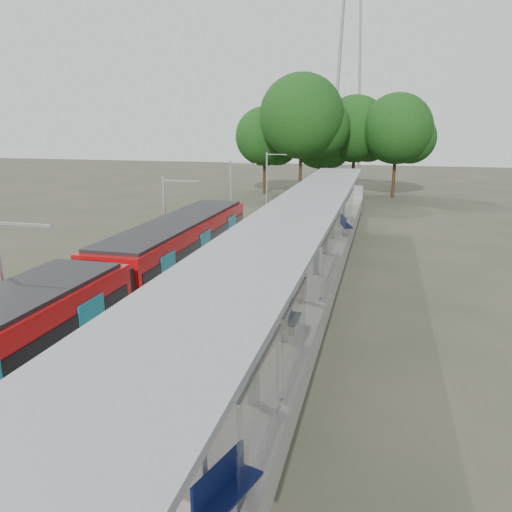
{
  "coord_description": "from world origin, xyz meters",
  "views": [
    {
      "loc": [
        4.91,
        -5.22,
        8.05
      ],
      "look_at": [
        -0.45,
        15.8,
        2.3
      ],
      "focal_mm": 35.0,
      "sensor_mm": 36.0,
      "label": 1
    }
  ],
  "objects": [
    {
      "name": "bench_near",
      "position": [
        2.44,
        2.17,
        1.57
      ],
      "size": [
        0.94,
        1.66,
        1.09
      ],
      "rotation": [
        0.0,
        0.0,
        -0.3
      ],
      "color": "#0F184C",
      "rests_on": "platform"
    },
    {
      "name": "catenary_masts",
      "position": [
        -6.22,
        19.0,
        2.91
      ],
      "size": [
        2.08,
        48.16,
        5.4
      ],
      "color": "#9EA0A5",
      "rests_on": "ground"
    },
    {
      "name": "pylon",
      "position": [
        -1.0,
        73.0,
        19.0
      ],
      "size": [
        8.0,
        4.0,
        38.0
      ],
      "primitive_type": null,
      "color": "#9EA0A5",
      "rests_on": "ground"
    },
    {
      "name": "trackbed",
      "position": [
        -4.5,
        20.0,
        0.12
      ],
      "size": [
        3.0,
        70.0,
        0.24
      ],
      "primitive_type": "cube",
      "color": "#59544C",
      "rests_on": "ground"
    },
    {
      "name": "train",
      "position": [
        -4.5,
        9.56,
        2.05
      ],
      "size": [
        2.74,
        27.6,
        3.62
      ],
      "color": "black",
      "rests_on": "ground"
    },
    {
      "name": "litter_bin",
      "position": [
        1.16,
        14.27,
        1.45
      ],
      "size": [
        0.55,
        0.55,
        0.91
      ],
      "primitive_type": "cylinder",
      "rotation": [
        0.0,
        0.0,
        0.29
      ],
      "color": "#9EA0A5",
      "rests_on": "platform"
    },
    {
      "name": "canopy",
      "position": [
        1.61,
        16.19,
        4.2
      ],
      "size": [
        3.27,
        38.0,
        3.66
      ],
      "color": "#9EA0A5",
      "rests_on": "platform"
    },
    {
      "name": "end_fence",
      "position": [
        0.0,
        44.95,
        1.6
      ],
      "size": [
        6.0,
        0.1,
        1.2
      ],
      "primitive_type": "cube",
      "color": "#9EA0A5",
      "rests_on": "platform"
    },
    {
      "name": "platform",
      "position": [
        0.0,
        20.0,
        0.5
      ],
      "size": [
        6.0,
        50.0,
        1.0
      ],
      "primitive_type": "cube",
      "color": "gray",
      "rests_on": "ground"
    },
    {
      "name": "info_pillar_near",
      "position": [
        0.83,
        3.55,
        1.69
      ],
      "size": [
        0.36,
        0.36,
        1.6
      ],
      "rotation": [
        0.0,
        0.0,
        -0.21
      ],
      "color": "#C7BB91",
      "rests_on": "platform"
    },
    {
      "name": "bench_mid",
      "position": [
        2.03,
        11.0,
        1.48
      ],
      "size": [
        0.43,
        1.35,
        0.92
      ],
      "rotation": [
        0.0,
        0.0,
        -0.02
      ],
      "color": "#0F184C",
      "rests_on": "platform"
    },
    {
      "name": "tree_cluster",
      "position": [
        -1.33,
        52.07,
        7.69
      ],
      "size": [
        22.0,
        13.91,
        13.34
      ],
      "color": "#382316",
      "rests_on": "ground"
    },
    {
      "name": "bench_far",
      "position": [
        2.6,
        27.82,
        1.61
      ],
      "size": [
        0.98,
        1.77,
        1.16
      ],
      "rotation": [
        0.0,
        0.0,
        0.29
      ],
      "color": "#0F184C",
      "rests_on": "platform"
    },
    {
      "name": "info_pillar_far",
      "position": [
        0.75,
        24.44,
        1.7
      ],
      "size": [
        0.37,
        0.37,
        1.62
      ],
      "rotation": [
        0.0,
        0.0,
        -0.34
      ],
      "color": "#C7BB91",
      "rests_on": "platform"
    },
    {
      "name": "tactile_strip",
      "position": [
        -2.55,
        20.0,
        1.01
      ],
      "size": [
        0.6,
        50.0,
        0.02
      ],
      "primitive_type": "cube",
      "color": "gold",
      "rests_on": "platform"
    }
  ]
}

